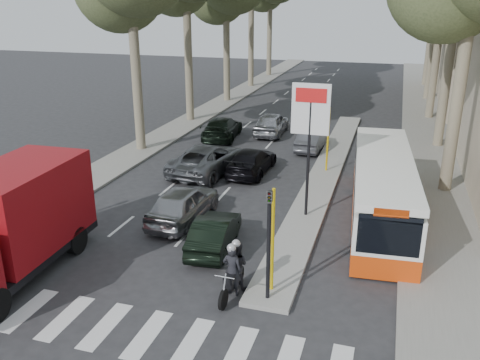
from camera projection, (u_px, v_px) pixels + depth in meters
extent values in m
plane|color=#28282B|center=(187.00, 263.00, 17.61)|extent=(120.00, 120.00, 0.00)
cube|color=gray|center=(425.00, 120.00, 37.68)|extent=(3.20, 70.00, 0.12)
cube|color=gray|center=(226.00, 100.00, 44.97)|extent=(2.40, 64.00, 0.12)
cube|color=gray|center=(326.00, 172.00, 26.57)|extent=(1.50, 26.00, 0.16)
cylinder|color=yellow|center=(273.00, 243.00, 15.22)|extent=(0.10, 0.10, 3.50)
cylinder|color=yellow|center=(307.00, 178.00, 20.61)|extent=(0.10, 0.10, 3.50)
cylinder|color=yellow|center=(328.00, 141.00, 26.01)|extent=(0.10, 0.10, 3.50)
cylinder|color=black|center=(308.00, 159.00, 20.32)|extent=(0.12, 0.12, 5.20)
cube|color=white|center=(311.00, 109.00, 19.64)|extent=(1.50, 0.10, 2.00)
cube|color=red|center=(311.00, 95.00, 19.40)|extent=(1.20, 0.02, 0.55)
cylinder|color=black|center=(268.00, 255.00, 14.82)|extent=(0.12, 0.12, 3.20)
imported|color=black|center=(269.00, 208.00, 14.31)|extent=(0.16, 0.41, 1.00)
cylinder|color=#6B604C|center=(137.00, 80.00, 29.18)|extent=(0.56, 0.56, 8.40)
cylinder|color=#6B604C|center=(188.00, 59.00, 36.31)|extent=(0.56, 0.56, 8.96)
cylinder|color=#6B604C|center=(227.00, 54.00, 43.58)|extent=(0.56, 0.56, 8.12)
cylinder|color=#6B604C|center=(251.00, 39.00, 50.56)|extent=(0.56, 0.56, 9.52)
cylinder|color=#6B604C|center=(269.00, 37.00, 57.92)|extent=(0.56, 0.56, 8.68)
cylinder|color=#6B604C|center=(457.00, 104.00, 22.68)|extent=(0.56, 0.56, 8.40)
cylinder|color=#6B604C|center=(447.00, 71.00, 29.70)|extent=(0.56, 0.56, 9.24)
cylinder|color=#6B604C|center=(435.00, 66.00, 37.19)|extent=(0.56, 0.56, 7.84)
cylinder|color=#6B604C|center=(432.00, 48.00, 44.16)|extent=(0.56, 0.56, 8.96)
cylinder|color=#6B604C|center=(429.00, 44.00, 51.42)|extent=(0.56, 0.56, 8.40)
imported|color=gray|center=(183.00, 203.00, 20.74)|extent=(1.91, 4.43, 1.49)
imported|color=black|center=(214.00, 233.00, 18.47)|extent=(1.68, 3.85, 1.23)
imported|color=#52555A|center=(207.00, 159.00, 26.41)|extent=(3.00, 5.63, 1.50)
imported|color=black|center=(251.00, 161.00, 26.40)|extent=(1.94, 4.53, 1.30)
imported|color=#9B9DA3|center=(271.00, 123.00, 33.85)|extent=(1.88, 4.46, 1.51)
imported|color=#4F5157|center=(312.00, 140.00, 30.39)|extent=(1.49, 3.83, 1.24)
imported|color=black|center=(222.00, 128.00, 32.82)|extent=(2.53, 5.06, 1.41)
cube|color=black|center=(12.00, 260.00, 16.57)|extent=(2.74, 6.75, 0.28)
cylinder|color=black|center=(23.00, 233.00, 18.68)|extent=(0.38, 1.01, 1.00)
cylinder|color=black|center=(76.00, 240.00, 18.16)|extent=(0.38, 1.01, 1.00)
cube|color=maroon|center=(23.00, 206.00, 16.85)|extent=(2.76, 4.77, 2.77)
cube|color=#DF400C|center=(380.00, 209.00, 20.87)|extent=(2.96, 10.30, 0.80)
cube|color=white|center=(383.00, 185.00, 20.51)|extent=(2.96, 10.30, 1.33)
cube|color=black|center=(383.00, 179.00, 20.42)|extent=(2.95, 9.89, 0.75)
cube|color=white|center=(385.00, 162.00, 20.18)|extent=(2.96, 10.30, 0.27)
cube|color=black|center=(389.00, 236.00, 15.83)|extent=(1.94, 0.20, 1.33)
cube|color=#DF400C|center=(391.00, 213.00, 15.57)|extent=(1.06, 0.14, 0.28)
cylinder|color=black|center=(354.00, 244.00, 18.12)|extent=(0.31, 0.86, 0.85)
cylinder|color=black|center=(412.00, 249.00, 17.71)|extent=(0.31, 0.86, 0.85)
cylinder|color=black|center=(356.00, 184.00, 23.90)|extent=(0.31, 0.86, 0.85)
cylinder|color=black|center=(400.00, 187.00, 23.49)|extent=(0.31, 0.86, 0.85)
cylinder|color=black|center=(223.00, 300.00, 14.92)|extent=(0.12, 0.63, 0.63)
cylinder|color=black|center=(240.00, 275.00, 16.23)|extent=(0.12, 0.63, 0.63)
cylinder|color=silver|center=(224.00, 287.00, 14.85)|extent=(0.07, 0.39, 0.79)
cube|color=black|center=(232.00, 283.00, 15.57)|extent=(0.24, 0.74, 0.29)
cube|color=black|center=(230.00, 278.00, 15.31)|extent=(0.31, 0.45, 0.22)
cube|color=black|center=(235.00, 272.00, 15.76)|extent=(0.30, 0.65, 0.12)
cylinder|color=silver|center=(225.00, 277.00, 14.80)|extent=(0.61, 0.06, 0.04)
imported|color=black|center=(232.00, 270.00, 15.43)|extent=(0.61, 0.41, 1.65)
imported|color=black|center=(236.00, 266.00, 15.79)|extent=(0.76, 0.44, 1.55)
sphere|color=#B2B2B7|center=(231.00, 248.00, 15.12)|extent=(0.27, 0.27, 0.27)
sphere|color=#B2B2B7|center=(236.00, 244.00, 15.51)|extent=(0.27, 0.27, 0.27)
imported|color=#40324C|center=(410.00, 187.00, 21.78)|extent=(0.72, 1.12, 1.78)
imported|color=brown|center=(407.00, 188.00, 21.97)|extent=(1.10, 0.69, 1.58)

